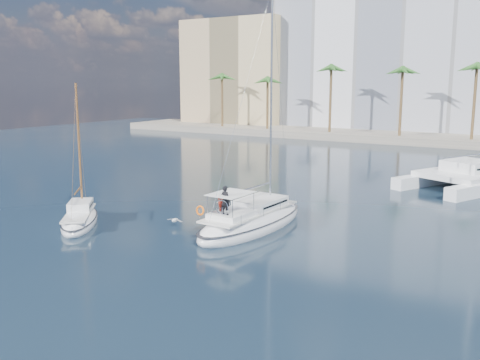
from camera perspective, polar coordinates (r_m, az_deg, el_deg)
The scene contains 10 objects.
ground at distance 34.62m, azimuth -0.27°, elevation -5.86°, with size 160.00×160.00×0.00m, color black.
quay at distance 91.33m, azimuth 20.53°, elevation 4.11°, with size 120.00×14.00×1.20m, color gray.
building_modern at distance 105.48m, azimuth 15.81°, elevation 12.46°, with size 42.00×16.00×28.00m, color silver.
building_tan_left at distance 113.99m, azimuth 0.23°, elevation 11.17°, with size 22.00×14.00×22.00m, color tan.
palm_left at distance 99.57m, azimuth 0.55°, elevation 10.84°, with size 3.60×3.60×12.30m.
palm_centre at distance 86.95m, azimuth 20.41°, elevation 10.23°, with size 3.60×3.60×12.30m.
main_sloop at distance 35.97m, azimuth 1.27°, elevation -4.37°, with size 4.03×11.38×16.69m.
small_sloop at distance 38.54m, azimuth -16.73°, elevation -4.01°, with size 6.24×6.91×10.22m.
catamaran at distance 53.84m, azimuth 23.11°, elevation 0.50°, with size 11.74×15.11×19.54m.
seagull at distance 36.81m, azimuth -6.95°, elevation -4.27°, with size 1.23×0.53×0.23m.
Camera 1 is at (17.62, -28.15, 9.79)m, focal length 40.00 mm.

